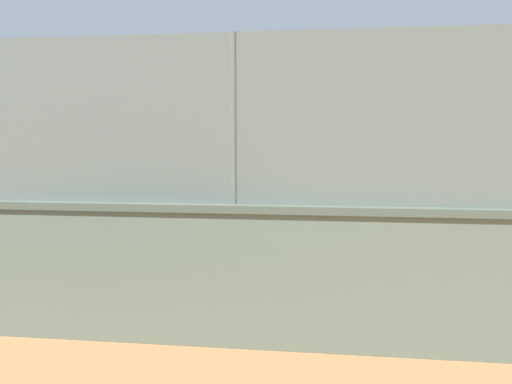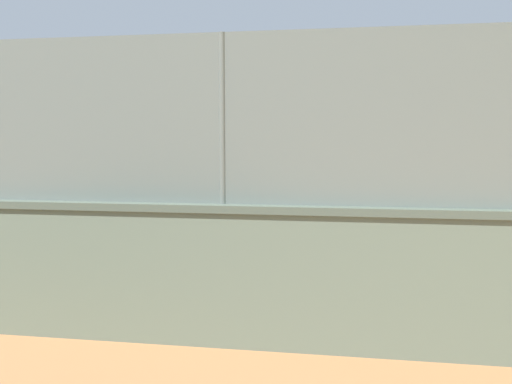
# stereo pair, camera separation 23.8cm
# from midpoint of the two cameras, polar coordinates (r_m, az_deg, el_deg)

# --- Properties ---
(ground_plane) EXTENTS (260.00, 260.00, 0.00)m
(ground_plane) POSITION_cam_midpoint_polar(r_m,az_deg,el_deg) (17.01, 8.27, -1.64)
(ground_plane) COLOR #A36B42
(perimeter_wall) EXTENTS (28.14, 0.71, 1.49)m
(perimeter_wall) POSITION_cam_midpoint_polar(r_m,az_deg,el_deg) (5.94, -17.16, -8.06)
(perimeter_wall) COLOR slate
(perimeter_wall) RESTS_ON ground_plane
(fence_panel_on_wall) EXTENTS (27.64, 0.42, 1.73)m
(fence_panel_on_wall) POSITION_cam_midpoint_polar(r_m,az_deg,el_deg) (5.79, -17.63, 7.58)
(fence_panel_on_wall) COLOR slate
(fence_panel_on_wall) RESTS_ON perimeter_wall
(player_at_service_line) EXTENTS (1.14, 0.70, 1.54)m
(player_at_service_line) POSITION_cam_midpoint_polar(r_m,az_deg,el_deg) (10.45, 11.02, -1.24)
(player_at_service_line) COLOR #591919
(player_at_service_line) RESTS_ON ground_plane
(player_foreground_swinging) EXTENTS (1.17, 0.76, 1.62)m
(player_foreground_swinging) POSITION_cam_midpoint_polar(r_m,az_deg,el_deg) (17.13, 0.71, 1.68)
(player_foreground_swinging) COLOR #591919
(player_foreground_swinging) RESTS_ON ground_plane
(sports_ball) EXTENTS (0.20, 0.20, 0.20)m
(sports_ball) POSITION_cam_midpoint_polar(r_m,az_deg,el_deg) (9.22, 3.76, -1.74)
(sports_ball) COLOR yellow
(courtside_bench) EXTENTS (1.60, 0.40, 0.87)m
(courtside_bench) POSITION_cam_midpoint_polar(r_m,az_deg,el_deg) (7.32, 9.88, -7.66)
(courtside_bench) COLOR gray
(courtside_bench) RESTS_ON ground_plane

